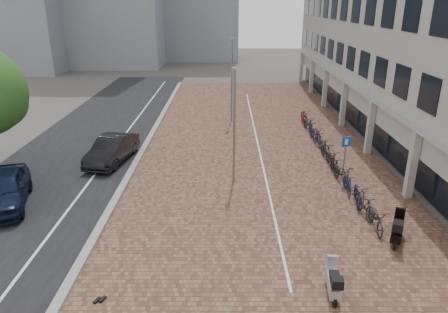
# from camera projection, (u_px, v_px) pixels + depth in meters

# --- Properties ---
(ground) EXTENTS (140.00, 140.00, 0.00)m
(ground) POSITION_uv_depth(u_px,v_px,m) (223.00, 242.00, 16.04)
(ground) COLOR #474442
(ground) RESTS_ON ground
(plaza_brick) EXTENTS (14.50, 42.00, 0.04)m
(plaza_brick) POSITION_uv_depth(u_px,v_px,m) (254.00, 143.00, 27.25)
(plaza_brick) COLOR brown
(plaza_brick) RESTS_ON ground
(street_asphalt) EXTENTS (8.00, 50.00, 0.03)m
(street_asphalt) POSITION_uv_depth(u_px,v_px,m) (89.00, 143.00, 27.29)
(street_asphalt) COLOR black
(street_asphalt) RESTS_ON ground
(curb) EXTENTS (0.35, 42.00, 0.14)m
(curb) POSITION_uv_depth(u_px,v_px,m) (148.00, 142.00, 27.25)
(curb) COLOR gray
(curb) RESTS_ON ground
(lane_line) EXTENTS (0.12, 44.00, 0.00)m
(lane_line) POSITION_uv_depth(u_px,v_px,m) (119.00, 142.00, 27.27)
(lane_line) COLOR white
(lane_line) RESTS_ON street_asphalt
(parking_line) EXTENTS (0.10, 30.00, 0.00)m
(parking_line) POSITION_uv_depth(u_px,v_px,m) (257.00, 142.00, 27.24)
(parking_line) COLOR white
(parking_line) RESTS_ON plaza_brick
(office_building) EXTENTS (8.40, 40.00, 15.00)m
(office_building) POSITION_uv_depth(u_px,v_px,m) (415.00, 7.00, 27.96)
(office_building) COLOR #9B9B96
(office_building) RESTS_ON ground
(car_navy) EXTENTS (3.32, 5.18, 1.64)m
(car_navy) POSITION_uv_depth(u_px,v_px,m) (3.00, 189.00, 18.63)
(car_navy) COLOR black
(car_navy) RESTS_ON ground
(car_dark) EXTENTS (2.38, 4.80, 1.51)m
(car_dark) POSITION_uv_depth(u_px,v_px,m) (112.00, 149.00, 23.79)
(car_dark) COLOR black
(car_dark) RESTS_ON ground
(shoes) EXTENTS (0.45, 0.41, 0.09)m
(shoes) POSITION_uv_depth(u_px,v_px,m) (100.00, 301.00, 12.82)
(shoes) COLOR black
(shoes) RESTS_ON ground
(scooter_front) EXTENTS (0.70, 1.66, 1.11)m
(scooter_front) POSITION_uv_depth(u_px,v_px,m) (333.00, 280.00, 12.98)
(scooter_front) COLOR #B2B2B7
(scooter_front) RESTS_ON ground
(scooter_mid) EXTENTS (1.24, 1.82, 1.20)m
(scooter_mid) POSITION_uv_depth(u_px,v_px,m) (398.00, 228.00, 15.86)
(scooter_mid) COLOR black
(scooter_mid) RESTS_ON ground
(parking_sign) EXTENTS (0.48, 0.21, 2.40)m
(parking_sign) POSITION_uv_depth(u_px,v_px,m) (345.00, 152.00, 20.98)
(parking_sign) COLOR slate
(parking_sign) RESTS_ON ground
(lamp_near) EXTENTS (0.12, 0.12, 5.82)m
(lamp_near) POSITION_uv_depth(u_px,v_px,m) (234.00, 128.00, 20.35)
(lamp_near) COLOR gray
(lamp_near) RESTS_ON ground
(lamp_far) EXTENTS (0.12, 0.12, 6.22)m
(lamp_far) POSITION_uv_depth(u_px,v_px,m) (232.00, 82.00, 31.04)
(lamp_far) COLOR slate
(lamp_far) RESTS_ON ground
(bike_row) EXTENTS (1.11, 18.11, 1.05)m
(bike_row) POSITION_uv_depth(u_px,v_px,m) (327.00, 151.00, 24.29)
(bike_row) COLOR black
(bike_row) RESTS_ON ground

